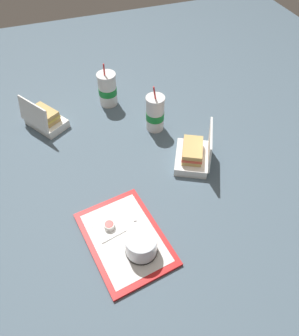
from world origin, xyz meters
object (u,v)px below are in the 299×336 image
at_px(cake_container, 141,245).
at_px(soda_cup_left, 107,89).
at_px(ketchup_cup, 109,226).
at_px(food_tray, 125,239).
at_px(clamshell_sandwich_left, 194,154).
at_px(plastic_fork, 133,209).
at_px(clamshell_sandwich_corner, 45,119).
at_px(soda_cup_right, 155,114).

bearing_deg(cake_container, soda_cup_left, 172.84).
bearing_deg(ketchup_cup, food_tray, 35.21).
bearing_deg(clamshell_sandwich_left, plastic_fork, -62.99).
height_order(clamshell_sandwich_corner, soda_cup_left, soda_cup_left).
xyz_separation_m(food_tray, ketchup_cup, (-0.06, -0.04, 0.02)).
distance_m(clamshell_sandwich_left, soda_cup_left, 0.59).
relative_size(clamshell_sandwich_left, clamshell_sandwich_corner, 1.03).
bearing_deg(soda_cup_right, clamshell_sandwich_left, 17.03).
distance_m(food_tray, soda_cup_right, 0.63).
bearing_deg(cake_container, ketchup_cup, -147.16).
bearing_deg(food_tray, clamshell_sandwich_corner, -165.82).
distance_m(plastic_fork, clamshell_sandwich_left, 0.37).
distance_m(ketchup_cup, soda_cup_right, 0.60).
xyz_separation_m(clamshell_sandwich_left, clamshell_sandwich_corner, (-0.46, -0.58, -0.00)).
bearing_deg(clamshell_sandwich_corner, clamshell_sandwich_left, 51.65).
distance_m(food_tray, ketchup_cup, 0.07).
distance_m(ketchup_cup, clamshell_sandwich_left, 0.49).
distance_m(food_tray, clamshell_sandwich_corner, 0.76).
distance_m(food_tray, clamshell_sandwich_left, 0.48).
relative_size(food_tray, plastic_fork, 3.70).
distance_m(clamshell_sandwich_left, soda_cup_right, 0.28).
bearing_deg(cake_container, plastic_fork, 171.59).
xyz_separation_m(food_tray, soda_cup_right, (-0.54, 0.31, 0.08)).
bearing_deg(soda_cup_right, ketchup_cup, -36.21).
xyz_separation_m(food_tray, clamshell_sandwich_left, (-0.27, 0.39, 0.04)).
height_order(cake_container, plastic_fork, cake_container).
relative_size(food_tray, ketchup_cup, 10.17).
distance_m(plastic_fork, soda_cup_left, 0.71).
relative_size(clamshell_sandwich_corner, soda_cup_left, 1.00).
relative_size(food_tray, cake_container, 3.58).
bearing_deg(clamshell_sandwich_left, soda_cup_right, -162.97).
height_order(cake_container, soda_cup_left, soda_cup_left).
bearing_deg(clamshell_sandwich_corner, soda_cup_right, 68.98).
height_order(food_tray, cake_container, cake_container).
bearing_deg(food_tray, ketchup_cup, -144.79).
bearing_deg(soda_cup_left, clamshell_sandwich_corner, -77.54).
height_order(food_tray, clamshell_sandwich_left, clamshell_sandwich_left).
bearing_deg(soda_cup_right, food_tray, -29.94).
bearing_deg(clamshell_sandwich_left, cake_container, -45.93).
xyz_separation_m(cake_container, soda_cup_right, (-0.61, 0.27, 0.04)).
xyz_separation_m(ketchup_cup, clamshell_sandwich_left, (-0.22, 0.43, 0.02)).
bearing_deg(cake_container, food_tray, -149.33).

